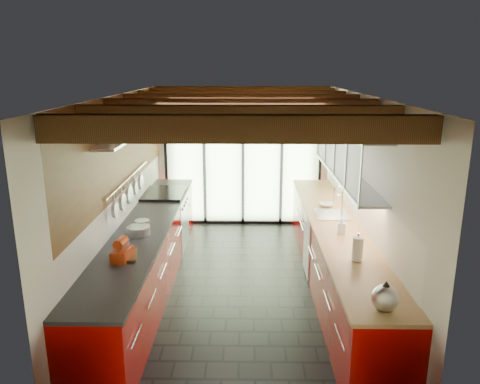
{
  "coord_description": "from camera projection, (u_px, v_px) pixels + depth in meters",
  "views": [
    {
      "loc": [
        0.08,
        -5.91,
        2.96
      ],
      "look_at": [
        -0.02,
        0.4,
        1.25
      ],
      "focal_mm": 35.0,
      "sensor_mm": 36.0,
      "label": 1
    }
  ],
  "objects": [
    {
      "name": "room_shell",
      "position": [
        241.0,
        170.0,
        6.04
      ],
      "size": [
        5.5,
        5.5,
        5.5
      ],
      "color": "silver",
      "rests_on": "ground"
    },
    {
      "name": "ground",
      "position": [
        241.0,
        287.0,
        6.47
      ],
      "size": [
        5.5,
        5.5,
        0.0
      ],
      "primitive_type": "plane",
      "color": "black",
      "rests_on": "ground"
    },
    {
      "name": "soap_bottle",
      "position": [
        342.0,
        225.0,
        5.84
      ],
      "size": [
        0.12,
        0.12,
        0.21
      ],
      "primitive_type": "imported",
      "rotation": [
        0.0,
        0.0,
        -0.25
      ],
      "color": "silver",
      "rests_on": "right_counter"
    },
    {
      "name": "glass_door",
      "position": [
        243.0,
        138.0,
        8.64
      ],
      "size": [
        2.95,
        0.1,
        2.9
      ],
      "color": "#C6EAAD",
      "rests_on": "ground"
    },
    {
      "name": "pot_small",
      "position": [
        138.0,
        231.0,
        5.81
      ],
      "size": [
        0.38,
        0.38,
        0.11
      ],
      "primitive_type": "cylinder",
      "rotation": [
        0.0,
        0.0,
        0.42
      ],
      "color": "silver",
      "rests_on": "left_counter"
    },
    {
      "name": "range_stove",
      "position": [
        166.0,
        220.0,
        7.77
      ],
      "size": [
        0.66,
        0.9,
        0.97
      ],
      "color": "silver",
      "rests_on": "ground"
    },
    {
      "name": "pot_large",
      "position": [
        142.0,
        225.0,
        6.01
      ],
      "size": [
        0.23,
        0.23,
        0.12
      ],
      "primitive_type": "cylinder",
      "rotation": [
        0.0,
        0.0,
        -0.23
      ],
      "color": "silver",
      "rests_on": "left_counter"
    },
    {
      "name": "right_counter",
      "position": [
        335.0,
        256.0,
        6.34
      ],
      "size": [
        0.68,
        5.0,
        0.92
      ],
      "color": "#9F0603",
      "rests_on": "ground"
    },
    {
      "name": "upper_cabinets_right",
      "position": [
        348.0,
        151.0,
        6.26
      ],
      "size": [
        0.34,
        3.0,
        3.0
      ],
      "color": "silver",
      "rests_on": "ground"
    },
    {
      "name": "stand_mixer",
      "position": [
        122.0,
        251.0,
        5.05
      ],
      "size": [
        0.2,
        0.31,
        0.26
      ],
      "color": "#B4330E",
      "rests_on": "left_counter"
    },
    {
      "name": "bowl",
      "position": [
        327.0,
        205.0,
        6.98
      ],
      "size": [
        0.22,
        0.22,
        0.05
      ],
      "primitive_type": "imported",
      "rotation": [
        0.0,
        0.0,
        -0.09
      ],
      "color": "silver",
      "rests_on": "right_counter"
    },
    {
      "name": "left_wall_fixtures",
      "position": [
        131.0,
        153.0,
        6.19
      ],
      "size": [
        0.28,
        2.6,
        0.96
      ],
      "color": "silver",
      "rests_on": "ground"
    },
    {
      "name": "cutting_board",
      "position": [
        124.0,
        256.0,
        5.14
      ],
      "size": [
        0.32,
        0.41,
        0.03
      ],
      "primitive_type": "cube",
      "rotation": [
        0.0,
        0.0,
        0.17
      ],
      "color": "brown",
      "rests_on": "left_counter"
    },
    {
      "name": "left_counter",
      "position": [
        148.0,
        255.0,
        6.37
      ],
      "size": [
        0.68,
        5.0,
        0.92
      ],
      "color": "#9F0603",
      "rests_on": "ground"
    },
    {
      "name": "kettle",
      "position": [
        385.0,
        296.0,
        4.01
      ],
      "size": [
        0.31,
        0.33,
        0.28
      ],
      "color": "silver",
      "rests_on": "right_counter"
    },
    {
      "name": "paper_towel",
      "position": [
        358.0,
        249.0,
        5.02
      ],
      "size": [
        0.14,
        0.14,
        0.31
      ],
      "color": "white",
      "rests_on": "right_counter"
    },
    {
      "name": "sink_assembly",
      "position": [
        333.0,
        212.0,
        6.59
      ],
      "size": [
        0.45,
        0.52,
        0.43
      ],
      "color": "silver",
      "rests_on": "right_counter"
    },
    {
      "name": "ceiling_beams",
      "position": [
        241.0,
        104.0,
        6.2
      ],
      "size": [
        3.14,
        5.06,
        4.9
      ],
      "color": "#593316",
      "rests_on": "ground"
    }
  ]
}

